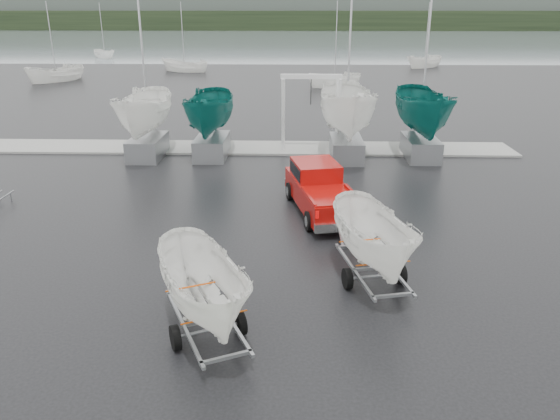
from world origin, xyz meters
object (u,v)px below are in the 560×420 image
Objects in this scene: trailer_hitched at (377,192)px; boat_hoist at (311,101)px; pickup_truck at (319,187)px; trailer_parked at (201,233)px.

boat_hoist is at bearing 83.00° from trailer_hitched.
trailer_hitched is at bearing -90.00° from pickup_truck.
pickup_truck is at bearing 46.39° from trailer_parked.
boat_hoist is (-1.46, 15.71, -0.12)m from trailer_hitched.
trailer_parked is 1.23× the size of boat_hoist.
trailer_hitched is 5.25m from trailer_parked.
trailer_hitched reaches higher than pickup_truck.
pickup_truck is 1.09× the size of trailer_hitched.
trailer_hitched reaches higher than boat_hoist.
trailer_parked is (-4.37, -2.92, -0.05)m from trailer_hitched.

